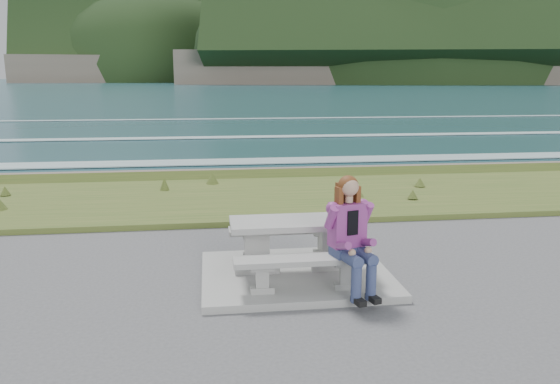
# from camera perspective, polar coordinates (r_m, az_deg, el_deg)

# --- Properties ---
(concrete_slab) EXTENTS (2.60, 2.10, 0.10)m
(concrete_slab) POSITION_cam_1_polar(r_m,az_deg,el_deg) (7.73, 1.65, -8.67)
(concrete_slab) COLOR #999994
(concrete_slab) RESTS_ON ground
(picnic_table) EXTENTS (1.80, 0.75, 0.75)m
(picnic_table) POSITION_cam_1_polar(r_m,az_deg,el_deg) (7.53, 1.68, -4.16)
(picnic_table) COLOR #999994
(picnic_table) RESTS_ON concrete_slab
(bench_landward) EXTENTS (1.80, 0.35, 0.45)m
(bench_landward) POSITION_cam_1_polar(r_m,az_deg,el_deg) (6.95, 2.59, -7.60)
(bench_landward) COLOR #999994
(bench_landward) RESTS_ON concrete_slab
(bench_seaward) EXTENTS (1.80, 0.35, 0.45)m
(bench_seaward) POSITION_cam_1_polar(r_m,az_deg,el_deg) (8.26, 0.89, -4.37)
(bench_seaward) COLOR #999994
(bench_seaward) RESTS_ON concrete_slab
(grass_verge) EXTENTS (160.00, 4.50, 0.22)m
(grass_verge) POSITION_cam_1_polar(r_m,az_deg,el_deg) (12.51, -2.00, -0.82)
(grass_verge) COLOR #395720
(grass_verge) RESTS_ON ground
(shore_drop) EXTENTS (160.00, 0.80, 2.20)m
(shore_drop) POSITION_cam_1_polar(r_m,az_deg,el_deg) (15.34, -3.05, 1.57)
(shore_drop) COLOR #685B4E
(shore_drop) RESTS_ON ground
(ocean) EXTENTS (1600.00, 1600.00, 0.09)m
(ocean) POSITION_cam_1_polar(r_m,az_deg,el_deg) (32.57, -5.43, 4.01)
(ocean) COLOR #1B454E
(ocean) RESTS_ON ground
(headland_range) EXTENTS (729.83, 363.95, 182.28)m
(headland_range) POSITION_cam_1_polar(r_m,az_deg,el_deg) (448.61, 18.18, 12.37)
(headland_range) COLOR #685B4E
(headland_range) RESTS_ON ground
(seated_woman) EXTENTS (0.59, 0.83, 1.48)m
(seated_woman) POSITION_cam_1_polar(r_m,az_deg,el_deg) (6.88, 7.65, -6.18)
(seated_woman) COLOR navy
(seated_woman) RESTS_ON concrete_slab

